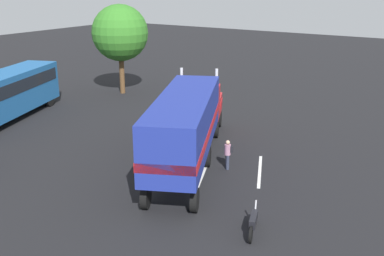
% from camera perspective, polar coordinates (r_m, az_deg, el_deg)
% --- Properties ---
extents(ground_plane, '(120.00, 120.00, 0.00)m').
position_cam_1_polar(ground_plane, '(31.09, 1.42, -0.59)').
color(ground_plane, black).
extents(lane_stripe_near, '(4.13, 1.82, 0.01)m').
position_cam_1_polar(lane_stripe_near, '(24.81, 1.39, -5.48)').
color(lane_stripe_near, silver).
rests_on(lane_stripe_near, ground_plane).
extents(lane_stripe_mid, '(4.10, 1.90, 0.01)m').
position_cam_1_polar(lane_stripe_mid, '(25.28, 8.27, -5.22)').
color(lane_stripe_mid, silver).
rests_on(lane_stripe_mid, ground_plane).
extents(semi_truck, '(13.89, 8.27, 4.50)m').
position_cam_1_polar(semi_truck, '(25.07, -0.53, 0.90)').
color(semi_truck, red).
rests_on(semi_truck, ground_plane).
extents(person_bystander, '(0.45, 0.47, 1.63)m').
position_cam_1_polar(person_bystander, '(25.06, 4.40, -3.10)').
color(person_bystander, '#2D3347').
rests_on(person_bystander, ground_plane).
extents(parked_bus, '(11.19, 6.30, 3.40)m').
position_cam_1_polar(parked_bus, '(35.99, -21.87, 4.10)').
color(parked_bus, '#1E5999').
rests_on(parked_bus, ground_plane).
extents(motorcycle, '(2.03, 0.77, 1.12)m').
position_cam_1_polar(motorcycle, '(19.28, 7.49, -11.32)').
color(motorcycle, black).
rests_on(motorcycle, ground_plane).
extents(tree_left, '(4.86, 4.86, 7.75)m').
position_cam_1_polar(tree_left, '(41.52, -8.77, 11.39)').
color(tree_left, brown).
rests_on(tree_left, ground_plane).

